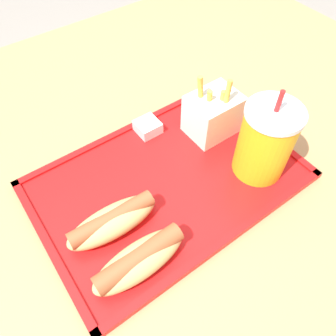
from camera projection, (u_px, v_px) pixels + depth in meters
The scene contains 8 objects.
ground_plane at pixel (159, 307), 1.16m from camera, with size 8.00×8.00×0.00m, color gray.
dining_table at pixel (155, 267), 0.85m from camera, with size 1.40×1.09×0.76m.
food_tray at pixel (168, 181), 0.55m from camera, with size 0.43×0.29×0.01m.
soda_cup at pixel (265, 142), 0.51m from camera, with size 0.09×0.09×0.16m.
hot_dog_far at pixel (139, 260), 0.43m from camera, with size 0.14×0.05×0.04m.
hot_dog_near at pixel (112, 221), 0.47m from camera, with size 0.14×0.06×0.04m.
fries_carton at pixel (213, 114), 0.58m from camera, with size 0.09×0.07×0.12m.
sauce_cup_mayo at pixel (148, 126), 0.60m from camera, with size 0.04×0.04×0.02m.
Camera 1 is at (0.16, 0.27, 1.22)m, focal length 35.00 mm.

